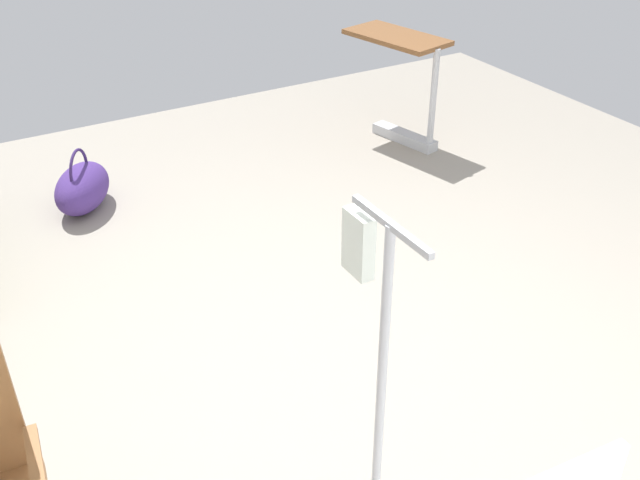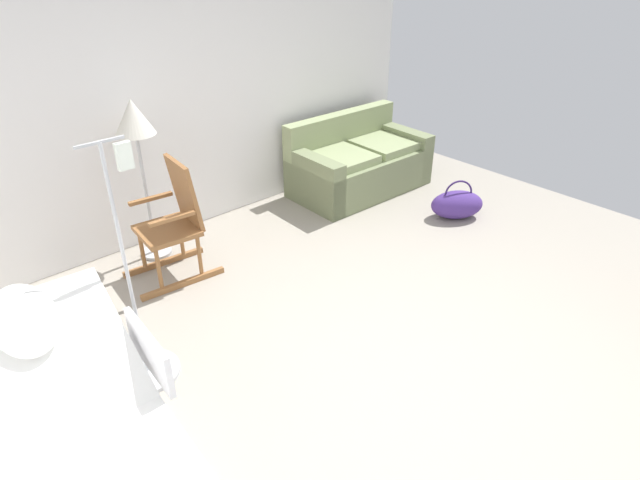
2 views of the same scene
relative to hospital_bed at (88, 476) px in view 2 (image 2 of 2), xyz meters
The scene contains 8 objects.
ground_plane 2.15m from the hospital_bed, ahead, with size 7.05×7.05×0.00m, color gray.
back_wall 3.48m from the hospital_bed, 50.39° to the left, with size 5.84×0.10×2.70m, color white.
hospital_bed is the anchor object (origin of this frame).
couch 4.45m from the hospital_bed, 26.48° to the left, with size 1.62×0.90×0.85m.
rocking_chair 2.34m from the hospital_bed, 49.77° to the left, with size 0.80×0.55×1.05m.
floor_lamp 2.84m from the hospital_bed, 56.19° to the left, with size 0.34×0.34×1.48m.
duffel_bag 4.30m from the hospital_bed, 10.16° to the left, with size 0.64×0.58×0.43m.
iv_pole 1.05m from the hospital_bed, 49.12° to the left, with size 0.44×0.44×1.69m.
Camera 2 is at (-2.44, -1.94, 2.67)m, focal length 30.32 mm.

